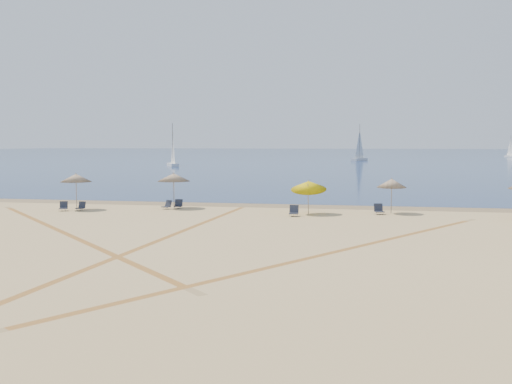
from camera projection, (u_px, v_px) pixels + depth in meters
ground at (142, 283)px, 19.11m from camera, size 160.00×160.00×0.00m
ocean at (349, 154)px, 239.42m from camera, size 500.00×500.00×0.00m
wet_sand at (266, 205)px, 42.61m from camera, size 500.00×500.00×0.00m
umbrella_1 at (76, 178)px, 39.81m from camera, size 2.10×2.10×2.49m
umbrella_2 at (174, 177)px, 40.75m from camera, size 2.28×2.28×2.47m
umbrella_3 at (309, 185)px, 37.34m from camera, size 2.26×2.33×2.38m
umbrella_4 at (392, 183)px, 37.71m from camera, size 1.89×1.91×2.29m
chair_1 at (64, 207)px, 39.23m from camera, size 0.70×0.75×0.62m
chair_2 at (81, 207)px, 39.39m from camera, size 0.53×0.61×0.59m
chair_3 at (167, 205)px, 40.24m from camera, size 0.69×0.74×0.60m
chair_4 at (178, 205)px, 40.50m from camera, size 0.60×0.68×0.64m
chair_5 at (294, 211)px, 36.35m from camera, size 0.59×0.68×0.68m
chair_6 at (379, 210)px, 37.30m from camera, size 0.69×0.76×0.67m
sailboat_0 at (173, 153)px, 112.47m from camera, size 3.86×5.53×8.23m
sailboat_1 at (359, 150)px, 146.55m from camera, size 4.10×6.12×9.05m
sailboat_2 at (510, 151)px, 185.41m from camera, size 2.57×4.67×6.76m
tire_tracks at (178, 240)px, 27.30m from camera, size 53.20×42.89×0.00m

